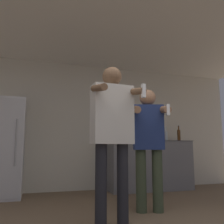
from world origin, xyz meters
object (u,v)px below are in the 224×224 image
at_px(bottle_clear_vodka, 161,136).
at_px(person_man_side, 149,139).
at_px(bottle_tall_gin, 153,135).
at_px(bottle_short_whiskey, 166,136).
at_px(person_woman_foreground, 112,128).
at_px(refrigerator, 4,148).
at_px(bottle_dark_rum, 179,135).
at_px(bottle_brown_liquor, 142,134).

xyz_separation_m(bottle_clear_vodka, person_man_side, (-1.09, -1.64, -0.14)).
relative_size(bottle_tall_gin, person_man_side, 0.21).
relative_size(bottle_short_whiskey, person_woman_foreground, 0.18).
xyz_separation_m(refrigerator, bottle_clear_vodka, (3.02, 0.04, 0.24)).
bearing_deg(bottle_dark_rum, bottle_tall_gin, -180.00).
bearing_deg(refrigerator, bottle_dark_rum, 0.58).
height_order(bottle_clear_vodka, person_woman_foreground, person_woman_foreground).
height_order(bottle_tall_gin, person_man_side, person_man_side).
xyz_separation_m(bottle_short_whiskey, bottle_tall_gin, (-0.30, -0.00, 0.02)).
relative_size(bottle_dark_rum, person_woman_foreground, 0.19).
relative_size(bottle_dark_rum, bottle_brown_liquor, 0.95).
xyz_separation_m(bottle_short_whiskey, person_man_side, (-1.20, -1.64, -0.16)).
xyz_separation_m(bottle_short_whiskey, person_woman_foreground, (-1.86, -2.11, -0.06)).
bearing_deg(bottle_tall_gin, person_woman_foreground, -126.48).
bearing_deg(bottle_tall_gin, bottle_short_whiskey, 0.00).
xyz_separation_m(bottle_brown_liquor, person_man_side, (-0.64, -1.64, -0.18)).
bearing_deg(bottle_clear_vodka, person_woman_foreground, -129.60).
relative_size(refrigerator, bottle_dark_rum, 4.99).
distance_m(bottle_brown_liquor, person_woman_foreground, 2.48).
bearing_deg(person_man_side, bottle_clear_vodka, 56.44).
distance_m(refrigerator, bottle_brown_liquor, 2.59).
distance_m(bottle_short_whiskey, person_man_side, 2.04).
relative_size(refrigerator, bottle_tall_gin, 4.81).
bearing_deg(bottle_brown_liquor, person_man_side, -111.46).
bearing_deg(bottle_dark_rum, bottle_short_whiskey, 180.00).
bearing_deg(bottle_short_whiskey, bottle_dark_rum, 0.00).
xyz_separation_m(bottle_tall_gin, person_man_side, (-0.90, -1.64, -0.17)).
bearing_deg(person_woman_foreground, bottle_brown_liquor, 58.29).
height_order(bottle_tall_gin, bottle_brown_liquor, bottle_brown_liquor).
distance_m(bottle_short_whiskey, bottle_brown_liquor, 0.56).
height_order(bottle_dark_rum, bottle_brown_liquor, bottle_brown_liquor).
bearing_deg(person_woman_foreground, refrigerator, 121.49).
xyz_separation_m(bottle_dark_rum, bottle_brown_liquor, (-0.87, 0.00, 0.00)).
xyz_separation_m(bottle_dark_rum, person_man_side, (-1.51, -1.64, -0.17)).
bearing_deg(bottle_short_whiskey, bottle_tall_gin, -180.00).
xyz_separation_m(bottle_short_whiskey, bottle_clear_vodka, (-0.12, -0.00, -0.01)).
xyz_separation_m(bottle_tall_gin, bottle_clear_vodka, (0.19, 0.00, -0.03)).
distance_m(bottle_clear_vodka, person_woman_foreground, 2.74).
height_order(bottle_clear_vodka, person_man_side, person_man_side).
xyz_separation_m(refrigerator, person_man_side, (1.93, -1.60, 0.10)).
bearing_deg(person_woman_foreground, bottle_dark_rum, 44.16).
height_order(refrigerator, bottle_tall_gin, refrigerator).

